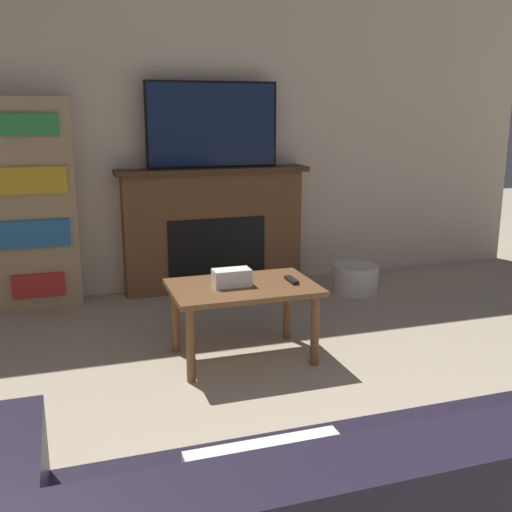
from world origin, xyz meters
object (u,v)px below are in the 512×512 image
object	(u,v)px
fireplace	(214,229)
bookshelf	(32,205)
tv	(213,125)
coffee_table	(243,296)
storage_basket	(356,279)

from	to	relation	value
fireplace	bookshelf	world-z (taller)	bookshelf
tv	coffee_table	world-z (taller)	tv
bookshelf	storage_basket	distance (m)	2.61
bookshelf	storage_basket	bearing A→B (deg)	-10.27
coffee_table	storage_basket	bearing A→B (deg)	38.56
fireplace	coffee_table	distance (m)	1.52
fireplace	storage_basket	bearing A→B (deg)	-23.50
tv	coffee_table	size ratio (longest dim) A/B	1.24
fireplace	tv	size ratio (longest dim) A/B	1.48
tv	storage_basket	size ratio (longest dim) A/B	2.84
coffee_table	bookshelf	world-z (taller)	bookshelf
storage_basket	bookshelf	bearing A→B (deg)	169.73
coffee_table	bookshelf	distance (m)	1.94
storage_basket	coffee_table	bearing A→B (deg)	-141.44
tv	bookshelf	size ratio (longest dim) A/B	0.68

